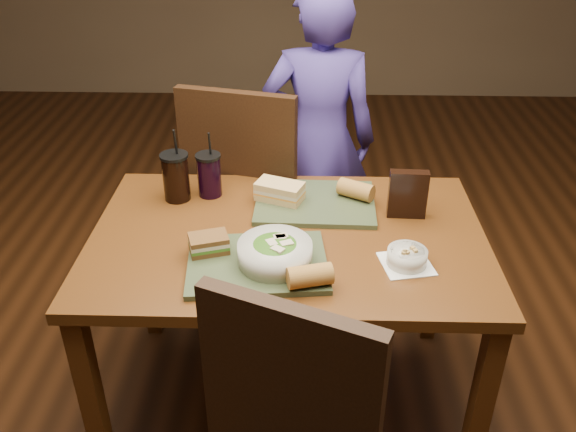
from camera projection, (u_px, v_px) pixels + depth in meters
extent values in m
plane|color=#381C0B|center=(288.00, 395.00, 2.39)|extent=(6.00, 6.00, 0.00)
cube|color=#552E11|center=(93.00, 402.00, 1.90)|extent=(0.06, 0.06, 0.71)
cube|color=#552E11|center=(479.00, 411.00, 1.87)|extent=(0.06, 0.06, 0.71)
cube|color=#552E11|center=(147.00, 264.00, 2.54)|extent=(0.06, 0.06, 0.71)
cube|color=#552E11|center=(436.00, 268.00, 2.52)|extent=(0.06, 0.06, 0.71)
cube|color=#552E11|center=(288.00, 239.00, 2.02)|extent=(1.30, 0.85, 0.04)
cube|color=black|center=(289.00, 396.00, 1.40)|extent=(0.42, 0.21, 0.52)
cube|color=black|center=(245.00, 201.00, 2.70)|extent=(0.57, 0.57, 0.04)
cube|color=black|center=(238.00, 160.00, 2.37)|extent=(0.47, 0.16, 0.56)
cube|color=black|center=(198.00, 275.00, 2.67)|extent=(0.04, 0.04, 0.48)
cube|color=black|center=(289.00, 277.00, 2.66)|extent=(0.04, 0.04, 0.48)
cube|color=black|center=(210.00, 227.00, 3.01)|extent=(0.04, 0.04, 0.48)
cube|color=black|center=(291.00, 228.00, 3.00)|extent=(0.04, 0.04, 0.48)
imported|color=#43338C|center=(319.00, 141.00, 2.76)|extent=(0.54, 0.37, 1.41)
cube|color=#374228|center=(257.00, 264.00, 1.85)|extent=(0.45, 0.36, 0.02)
cube|color=#374228|center=(315.00, 203.00, 2.17)|extent=(0.43, 0.33, 0.02)
cylinder|color=silver|center=(275.00, 253.00, 1.82)|extent=(0.22, 0.22, 0.07)
ellipsoid|color=#427219|center=(275.00, 249.00, 1.82)|extent=(0.18, 0.18, 0.06)
cube|color=beige|center=(280.00, 237.00, 1.83)|extent=(0.04, 0.03, 0.01)
cube|color=beige|center=(287.00, 243.00, 1.80)|extent=(0.04, 0.04, 0.01)
cube|color=beige|center=(278.00, 249.00, 1.77)|extent=(0.05, 0.04, 0.01)
cube|color=beige|center=(281.00, 236.00, 1.83)|extent=(0.04, 0.04, 0.01)
cube|color=beige|center=(272.00, 243.00, 1.80)|extent=(0.04, 0.05, 0.01)
cube|color=white|center=(406.00, 264.00, 1.86)|extent=(0.17, 0.17, 0.00)
cylinder|color=silver|center=(407.00, 257.00, 1.84)|extent=(0.12, 0.12, 0.05)
cylinder|color=black|center=(408.00, 252.00, 1.83)|extent=(0.10, 0.10, 0.01)
cube|color=#B28947|center=(407.00, 252.00, 1.81)|extent=(0.02, 0.02, 0.01)
cube|color=#B28947|center=(404.00, 253.00, 1.81)|extent=(0.02, 0.02, 0.01)
cube|color=#B28947|center=(413.00, 248.00, 1.83)|extent=(0.02, 0.02, 0.01)
cube|color=#B28947|center=(415.00, 251.00, 1.82)|extent=(0.02, 0.02, 0.01)
cube|color=#B28947|center=(405.00, 252.00, 1.82)|extent=(0.01, 0.01, 0.01)
cube|color=#593819|center=(209.00, 249.00, 1.88)|extent=(0.14, 0.11, 0.02)
cube|color=#3F721E|center=(209.00, 245.00, 1.88)|extent=(0.14, 0.11, 0.01)
cube|color=beige|center=(209.00, 242.00, 1.87)|extent=(0.14, 0.11, 0.01)
cube|color=#593819|center=(208.00, 238.00, 1.86)|extent=(0.14, 0.11, 0.02)
cube|color=tan|center=(280.00, 196.00, 2.17)|extent=(0.19, 0.14, 0.02)
cube|color=orange|center=(280.00, 193.00, 2.16)|extent=(0.19, 0.14, 0.01)
cube|color=beige|center=(280.00, 190.00, 2.15)|extent=(0.19, 0.14, 0.01)
cube|color=tan|center=(280.00, 186.00, 2.14)|extent=(0.19, 0.14, 0.02)
cylinder|color=#AD7533|center=(310.00, 276.00, 1.72)|extent=(0.14, 0.09, 0.06)
cylinder|color=#AD7533|center=(356.00, 190.00, 2.17)|extent=(0.14, 0.12, 0.06)
cylinder|color=black|center=(176.00, 178.00, 2.17)|extent=(0.09, 0.09, 0.17)
cylinder|color=black|center=(174.00, 156.00, 2.13)|extent=(0.10, 0.10, 0.01)
cylinder|color=black|center=(175.00, 143.00, 2.10)|extent=(0.01, 0.03, 0.11)
cylinder|color=black|center=(209.00, 176.00, 2.20)|extent=(0.09, 0.09, 0.15)
cylinder|color=black|center=(208.00, 156.00, 2.16)|extent=(0.09, 0.09, 0.01)
cylinder|color=black|center=(210.00, 145.00, 2.14)|extent=(0.01, 0.02, 0.10)
cube|color=black|center=(408.00, 194.00, 2.06)|extent=(0.13, 0.05, 0.17)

